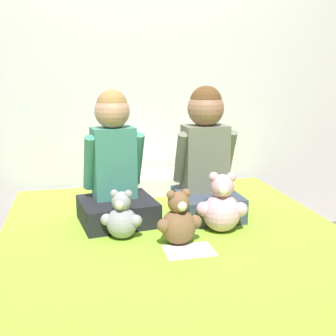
{
  "coord_description": "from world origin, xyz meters",
  "views": [
    {
      "loc": [
        -0.44,
        -1.72,
        1.18
      ],
      "look_at": [
        0.0,
        0.24,
        0.7
      ],
      "focal_mm": 45.0,
      "sensor_mm": 36.0,
      "label": 1
    }
  ],
  "objects_px": {
    "teddy_bear_held_by_left_child": "(122,218)",
    "child_on_right": "(206,160)",
    "teddy_bear_between_children": "(179,221)",
    "pillow_at_headboard": "(148,183)",
    "sign_card": "(189,251)",
    "bed": "(179,283)",
    "teddy_bear_held_by_right_child": "(222,207)",
    "child_on_left": "(115,169)"
  },
  "relations": [
    {
      "from": "teddy_bear_held_by_left_child",
      "to": "teddy_bear_between_children",
      "type": "height_order",
      "value": "teddy_bear_between_children"
    },
    {
      "from": "bed",
      "to": "teddy_bear_held_by_right_child",
      "type": "relative_size",
      "value": 6.85
    },
    {
      "from": "child_on_right",
      "to": "pillow_at_headboard",
      "type": "relative_size",
      "value": 1.47
    },
    {
      "from": "teddy_bear_between_children",
      "to": "pillow_at_headboard",
      "type": "height_order",
      "value": "teddy_bear_between_children"
    },
    {
      "from": "teddy_bear_held_by_right_child",
      "to": "teddy_bear_between_children",
      "type": "relative_size",
      "value": 1.16
    },
    {
      "from": "teddy_bear_held_by_right_child",
      "to": "sign_card",
      "type": "distance_m",
      "value": 0.31
    },
    {
      "from": "teddy_bear_held_by_right_child",
      "to": "child_on_right",
      "type": "bearing_deg",
      "value": 104.21
    },
    {
      "from": "bed",
      "to": "teddy_bear_between_children",
      "type": "bearing_deg",
      "value": -113.12
    },
    {
      "from": "bed",
      "to": "teddy_bear_held_by_right_child",
      "type": "bearing_deg",
      "value": 17.34
    },
    {
      "from": "child_on_left",
      "to": "child_on_right",
      "type": "xyz_separation_m",
      "value": [
        0.47,
        0.01,
        0.03
      ]
    },
    {
      "from": "teddy_bear_held_by_right_child",
      "to": "child_on_left",
      "type": "bearing_deg",
      "value": 166.32
    },
    {
      "from": "child_on_left",
      "to": "child_on_right",
      "type": "distance_m",
      "value": 0.47
    },
    {
      "from": "teddy_bear_held_by_right_child",
      "to": "pillow_at_headboard",
      "type": "xyz_separation_m",
      "value": [
        -0.22,
        0.74,
        -0.07
      ]
    },
    {
      "from": "teddy_bear_between_children",
      "to": "sign_card",
      "type": "distance_m",
      "value": 0.14
    },
    {
      "from": "teddy_bear_held_by_left_child",
      "to": "pillow_at_headboard",
      "type": "xyz_separation_m",
      "value": [
        0.25,
        0.72,
        -0.04
      ]
    },
    {
      "from": "teddy_bear_held_by_left_child",
      "to": "sign_card",
      "type": "bearing_deg",
      "value": -20.18
    },
    {
      "from": "child_on_left",
      "to": "teddy_bear_held_by_right_child",
      "type": "xyz_separation_m",
      "value": [
        0.47,
        -0.25,
        -0.15
      ]
    },
    {
      "from": "pillow_at_headboard",
      "to": "teddy_bear_held_by_left_child",
      "type": "bearing_deg",
      "value": -108.99
    },
    {
      "from": "bed",
      "to": "sign_card",
      "type": "xyz_separation_m",
      "value": [
        0.01,
        -0.12,
        0.22
      ]
    },
    {
      "from": "child_on_right",
      "to": "bed",
      "type": "bearing_deg",
      "value": -125.42
    },
    {
      "from": "teddy_bear_between_children",
      "to": "teddy_bear_held_by_right_child",
      "type": "bearing_deg",
      "value": 15.61
    },
    {
      "from": "child_on_right",
      "to": "teddy_bear_held_by_right_child",
      "type": "xyz_separation_m",
      "value": [
        0.0,
        -0.26,
        -0.17
      ]
    },
    {
      "from": "teddy_bear_held_by_left_child",
      "to": "teddy_bear_between_children",
      "type": "distance_m",
      "value": 0.26
    },
    {
      "from": "teddy_bear_held_by_left_child",
      "to": "child_on_right",
      "type": "bearing_deg",
      "value": 45.41
    },
    {
      "from": "bed",
      "to": "teddy_bear_between_children",
      "type": "relative_size",
      "value": 7.97
    },
    {
      "from": "teddy_bear_held_by_left_child",
      "to": "sign_card",
      "type": "xyz_separation_m",
      "value": [
        0.26,
        -0.21,
        -0.09
      ]
    },
    {
      "from": "teddy_bear_between_children",
      "to": "sign_card",
      "type": "xyz_separation_m",
      "value": [
        0.02,
        -0.09,
        -0.1
      ]
    },
    {
      "from": "teddy_bear_held_by_left_child",
      "to": "pillow_at_headboard",
      "type": "height_order",
      "value": "teddy_bear_held_by_left_child"
    },
    {
      "from": "child_on_left",
      "to": "teddy_bear_between_children",
      "type": "height_order",
      "value": "child_on_left"
    },
    {
      "from": "teddy_bear_between_children",
      "to": "sign_card",
      "type": "relative_size",
      "value": 1.18
    },
    {
      "from": "pillow_at_headboard",
      "to": "sign_card",
      "type": "xyz_separation_m",
      "value": [
        0.01,
        -0.93,
        -0.05
      ]
    },
    {
      "from": "pillow_at_headboard",
      "to": "teddy_bear_between_children",
      "type": "bearing_deg",
      "value": -90.89
    },
    {
      "from": "bed",
      "to": "teddy_bear_held_by_right_child",
      "type": "height_order",
      "value": "teddy_bear_held_by_right_child"
    },
    {
      "from": "child_on_right",
      "to": "teddy_bear_between_children",
      "type": "xyz_separation_m",
      "value": [
        -0.23,
        -0.36,
        -0.19
      ]
    },
    {
      "from": "child_on_right",
      "to": "teddy_bear_between_children",
      "type": "bearing_deg",
      "value": -124.56
    },
    {
      "from": "teddy_bear_held_by_left_child",
      "to": "sign_card",
      "type": "distance_m",
      "value": 0.35
    },
    {
      "from": "pillow_at_headboard",
      "to": "sign_card",
      "type": "distance_m",
      "value": 0.93
    },
    {
      "from": "child_on_left",
      "to": "teddy_bear_held_by_left_child",
      "type": "bearing_deg",
      "value": -97.76
    },
    {
      "from": "child_on_right",
      "to": "pillow_at_headboard",
      "type": "xyz_separation_m",
      "value": [
        -0.22,
        0.48,
        -0.24
      ]
    },
    {
      "from": "bed",
      "to": "teddy_bear_held_by_left_child",
      "type": "height_order",
      "value": "teddy_bear_held_by_left_child"
    },
    {
      "from": "sign_card",
      "to": "teddy_bear_held_by_right_child",
      "type": "bearing_deg",
      "value": 42.11
    },
    {
      "from": "pillow_at_headboard",
      "to": "sign_card",
      "type": "relative_size",
      "value": 2.18
    }
  ]
}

